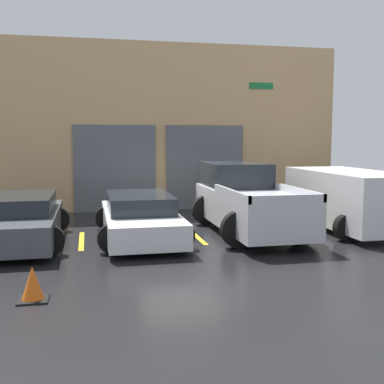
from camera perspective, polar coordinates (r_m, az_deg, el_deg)
ground_plane at (r=14.35m, az=-1.11°, el=-3.80°), size 28.00×28.00×0.00m
shophouse_building at (r=17.37m, az=-3.26°, el=7.55°), size 12.75×0.68×5.87m
pickup_truck at (r=13.13m, az=6.43°, el=-0.99°), size 2.45×5.03×1.83m
sedan_white at (r=12.30m, az=-6.20°, el=-2.98°), size 2.20×4.60×1.12m
sedan_side at (r=12.34m, az=-19.82°, el=-3.17°), size 2.27×4.52×1.17m
van_right at (r=14.08m, az=18.14°, el=-0.67°), size 2.37×4.46×1.63m
parking_stripe_left at (r=12.31m, az=-12.96°, el=-5.65°), size 0.12×2.20×0.01m
parking_stripe_centre at (r=12.60m, az=0.48°, el=-5.20°), size 0.12×2.20×0.01m
parking_stripe_right at (r=13.54m, az=12.67°, el=-4.55°), size 0.12×2.20×0.01m
traffic_cone at (r=8.05m, az=-18.37°, el=-10.40°), size 0.47×0.47×0.55m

